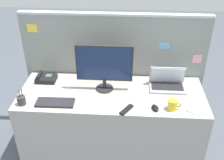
% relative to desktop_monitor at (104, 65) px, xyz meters
% --- Properties ---
extents(ground_plane, '(10.00, 10.00, 0.00)m').
position_rel_desktop_monitor_xyz_m(ground_plane, '(0.08, -0.07, -0.98)').
color(ground_plane, '#4C515B').
extents(desk, '(1.87, 0.71, 0.70)m').
position_rel_desktop_monitor_xyz_m(desk, '(0.08, -0.07, -0.63)').
color(desk, '#ADA89E').
rests_on(desk, ground_plane).
extents(cubicle_divider, '(1.98, 0.08, 1.40)m').
position_rel_desktop_monitor_xyz_m(cubicle_divider, '(0.08, 0.33, -0.28)').
color(cubicle_divider, gray).
rests_on(cubicle_divider, ground_plane).
extents(desktop_monitor, '(0.56, 0.17, 0.48)m').
position_rel_desktop_monitor_xyz_m(desktop_monitor, '(0.00, 0.00, 0.00)').
color(desktop_monitor, '#232328').
rests_on(desktop_monitor, desk).
extents(laptop, '(0.36, 0.23, 0.21)m').
position_rel_desktop_monitor_xyz_m(laptop, '(0.65, 0.08, -0.22)').
color(laptop, '#9EA0A8').
rests_on(laptop, desk).
extents(desk_phone, '(0.21, 0.17, 0.09)m').
position_rel_desktop_monitor_xyz_m(desk_phone, '(-0.65, 0.11, -0.24)').
color(desk_phone, black).
rests_on(desk_phone, desk).
extents(keyboard_main, '(0.37, 0.15, 0.02)m').
position_rel_desktop_monitor_xyz_m(keyboard_main, '(-0.45, -0.29, -0.26)').
color(keyboard_main, '#232328').
rests_on(keyboard_main, desk).
extents(computer_mouse_right_hand, '(0.08, 0.11, 0.03)m').
position_rel_desktop_monitor_xyz_m(computer_mouse_right_hand, '(0.50, -0.31, -0.26)').
color(computer_mouse_right_hand, black).
rests_on(computer_mouse_right_hand, desk).
extents(pen_cup, '(0.08, 0.08, 0.17)m').
position_rel_desktop_monitor_xyz_m(pen_cup, '(-0.76, -0.32, -0.23)').
color(pen_cup, '#333338').
rests_on(pen_cup, desk).
extents(cell_phone_silver_slab, '(0.12, 0.14, 0.01)m').
position_rel_desktop_monitor_xyz_m(cell_phone_silver_slab, '(0.83, -0.29, -0.27)').
color(cell_phone_silver_slab, '#B7BAC1').
rests_on(cell_phone_silver_slab, desk).
extents(tv_remote, '(0.13, 0.17, 0.02)m').
position_rel_desktop_monitor_xyz_m(tv_remote, '(0.23, -0.35, -0.26)').
color(tv_remote, black).
rests_on(tv_remote, desk).
extents(coffee_mug, '(0.12, 0.09, 0.10)m').
position_rel_desktop_monitor_xyz_m(coffee_mug, '(0.65, -0.30, -0.22)').
color(coffee_mug, yellow).
rests_on(coffee_mug, desk).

